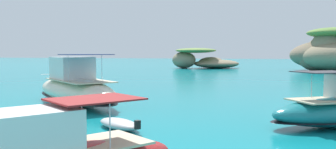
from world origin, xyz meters
name	(u,v)px	position (x,y,z in m)	size (l,w,h in m)	color
islet_large	(336,53)	(19.56, 63.19, 3.29)	(17.92, 20.89, 7.95)	#756651
islet_small	(204,60)	(-6.29, 68.45, 1.72)	(17.24, 13.42, 4.43)	#84755B
motorboat_cream	(75,88)	(-2.18, 11.10, 1.04)	(10.24, 8.72, 3.26)	beige
dinghy_tender	(119,124)	(3.95, 5.05, 0.22)	(2.79, 2.29, 0.58)	#B2B2B2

